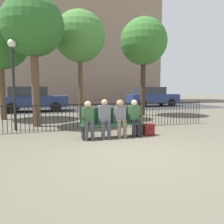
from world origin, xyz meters
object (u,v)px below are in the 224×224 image
object	(u,v)px
seated_person_1	(105,117)
backpack	(149,130)
lamp_post	(13,70)
tree_1	(33,27)
tree_2	(0,40)
seated_person_0	(88,118)
parked_car_0	(33,99)
park_bench	(111,121)
tree_0	(144,42)
parked_car_1	(152,96)
seated_person_2	(120,116)
seated_person_3	(134,116)
tree_3	(80,37)

from	to	relation	value
seated_person_1	backpack	distance (m)	1.55
lamp_post	seated_person_1	bearing A→B (deg)	-37.83
tree_1	tree_2	distance (m)	2.95
seated_person_0	parked_car_0	bearing A→B (deg)	103.17
park_bench	parked_car_0	distance (m)	9.08
backpack	tree_0	xyz separation A→B (m)	(2.00, 4.87, 3.85)
backpack	tree_2	size ratio (longest dim) A/B	0.07
seated_person_0	parked_car_1	world-z (taller)	parked_car_1
seated_person_1	tree_0	bearing A→B (deg)	54.45
seated_person_2	seated_person_3	xyz separation A→B (m)	(0.47, -0.00, -0.03)
seated_person_3	lamp_post	xyz separation A→B (m)	(-3.77, 2.17, 1.53)
parked_car_1	lamp_post	bearing A→B (deg)	-139.63
lamp_post	park_bench	bearing A→B (deg)	-33.85
seated_person_0	tree_0	size ratio (longest dim) A/B	0.22
tree_0	tree_2	bearing A→B (deg)	176.82
seated_person_0	tree_1	size ratio (longest dim) A/B	0.23
tree_2	seated_person_3	bearing A→B (deg)	-48.28
park_bench	tree_1	distance (m)	4.92
seated_person_1	parked_car_1	bearing A→B (deg)	56.65
tree_0	parked_car_1	distance (m)	7.14
park_bench	seated_person_1	world-z (taller)	seated_person_1
parked_car_0	seated_person_0	bearing A→B (deg)	-76.83
backpack	seated_person_3	bearing A→B (deg)	-179.25
seated_person_1	tree_3	bearing A→B (deg)	91.08
seated_person_0	seated_person_3	size ratio (longest dim) A/B	0.99
seated_person_2	backpack	distance (m)	1.09
backpack	tree_2	world-z (taller)	tree_2
seated_person_2	parked_car_1	bearing A→B (deg)	58.63
tree_3	tree_0	bearing A→B (deg)	8.28
seated_person_2	parked_car_1	size ratio (longest dim) A/B	0.28
seated_person_1	seated_person_3	xyz separation A→B (m)	(0.97, -0.00, -0.01)
parked_car_1	seated_person_3	bearing A→B (deg)	-119.42
seated_person_1	tree_2	world-z (taller)	tree_2
park_bench	parked_car_0	size ratio (longest dim) A/B	0.46
seated_person_1	parked_car_1	xyz separation A→B (m)	(6.80, 10.33, 0.18)
park_bench	parked_car_1	distance (m)	12.13
tree_3	parked_car_1	distance (m)	9.64
park_bench	parked_car_1	xyz separation A→B (m)	(6.55, 10.20, 0.34)
seated_person_1	backpack	bearing A→B (deg)	0.19
parked_car_0	parked_car_1	bearing A→B (deg)	9.52
park_bench	seated_person_0	size ratio (longest dim) A/B	1.67
seated_person_0	seated_person_3	world-z (taller)	seated_person_3
tree_0	tree_3	size ratio (longest dim) A/B	1.03
tree_1	tree_2	xyz separation A→B (m)	(-1.64, 2.46, -0.10)
seated_person_2	seated_person_3	size ratio (longest dim) A/B	1.01
backpack	tree_3	xyz separation A→B (m)	(-1.56, 4.35, 3.78)
park_bench	tree_2	bearing A→B (deg)	127.71
seated_person_2	tree_1	xyz separation A→B (m)	(-2.60, 2.82, 3.21)
tree_2	parked_car_1	bearing A→B (deg)	25.65
tree_0	lamp_post	distance (m)	7.08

